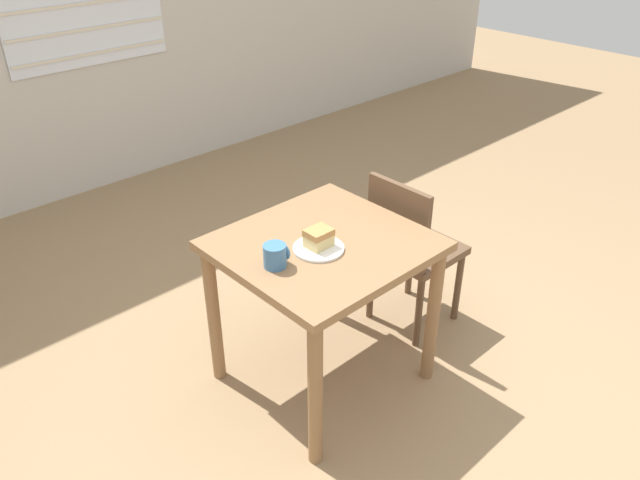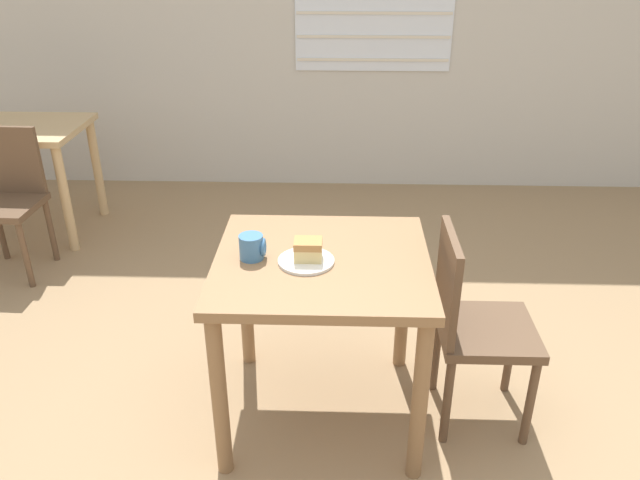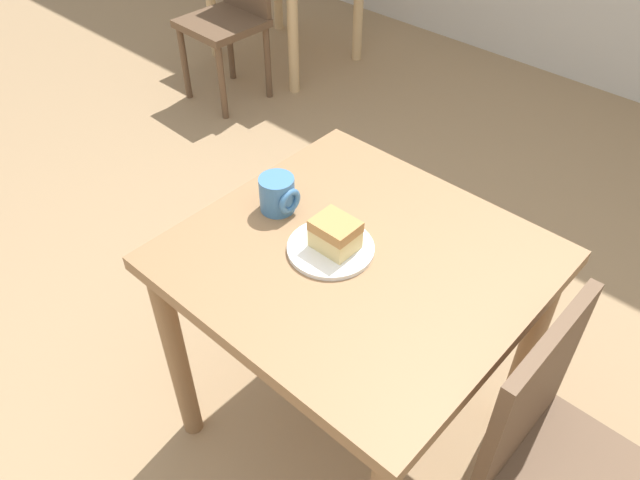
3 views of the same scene
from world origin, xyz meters
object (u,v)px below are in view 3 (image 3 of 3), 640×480
chair_far_corner (230,12)px  plate (331,248)px  chair_near_window (560,469)px  cake_slice (335,234)px  coffee_mug (278,195)px  dining_table_near (356,290)px

chair_far_corner → plate: chair_far_corner is taller
chair_near_window → cake_slice: bearing=92.5°
chair_near_window → coffee_mug: 0.93m
chair_far_corner → cake_slice: bearing=-32.5°
plate → dining_table_near: bearing=29.3°
dining_table_near → cake_slice: cake_slice is taller
plate → coffee_mug: bearing=172.6°
dining_table_near → plate: 0.15m
plate → chair_near_window: bearing=3.0°
chair_near_window → cake_slice: chair_near_window is taller
chair_near_window → plate: (-0.66, -0.04, 0.29)m
dining_table_near → cake_slice: (-0.05, -0.03, 0.18)m
chair_far_corner → plate: size_ratio=4.03×
dining_table_near → plate: plate is taller
chair_near_window → dining_table_near: bearing=90.2°
plate → chair_far_corner: bearing=145.5°
chair_far_corner → dining_table_near: bearing=-31.2°
dining_table_near → cake_slice: bearing=-153.3°
chair_far_corner → coffee_mug: chair_far_corner is taller
chair_near_window → chair_far_corner: same height
coffee_mug → plate: bearing=-7.4°
plate → cake_slice: size_ratio=2.03×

